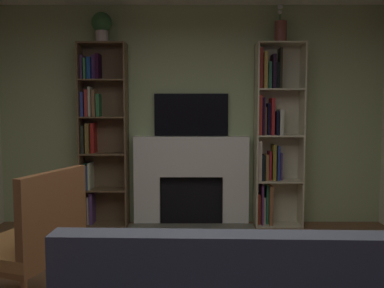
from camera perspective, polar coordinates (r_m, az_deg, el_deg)
name	(u,v)px	position (r m, az deg, el deg)	size (l,w,h in m)	color
wall_back_accent	(192,116)	(5.34, 0.05, 3.87)	(4.95, 0.06, 2.73)	#A5B881
fireplace	(192,179)	(5.29, 0.04, -4.76)	(1.53, 0.48, 1.11)	white
tv	(192,115)	(5.28, 0.04, 3.99)	(0.92, 0.06, 0.53)	black
bookshelf_left	(100,133)	(5.35, -12.38, 1.42)	(0.58, 0.29, 2.25)	brown
bookshelf_right	(274,135)	(5.31, 11.01, 1.27)	(0.58, 0.30, 2.25)	beige
potted_plant	(103,25)	(5.37, -12.00, 15.49)	(0.24, 0.24, 0.36)	beige
vase_with_flowers	(282,30)	(5.36, 12.07, 14.85)	(0.14, 0.14, 0.46)	brown
armchair	(34,240)	(3.26, -20.66, -12.06)	(0.80, 0.85, 1.02)	brown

